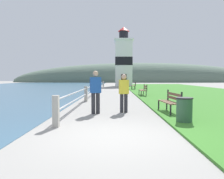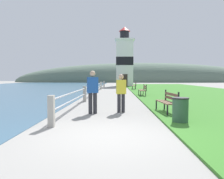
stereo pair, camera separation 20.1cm
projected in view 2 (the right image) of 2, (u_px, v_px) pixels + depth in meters
ground_plane at (106, 136)px, 5.49m from camera, size 160.00×160.00×0.00m
grass_verge at (192, 92)px, 21.84m from camera, size 12.00×49.64×0.06m
seawall_railing at (96, 87)px, 20.04m from camera, size 0.18×27.31×0.95m
park_bench_near at (168, 100)px, 8.95m from camera, size 0.61×1.66×0.94m
park_bench_midway at (143, 89)px, 17.30m from camera, size 0.52×1.94×0.94m
park_bench_far at (135, 85)px, 26.39m from camera, size 0.56×1.68×0.94m
lighthouse at (124, 60)px, 36.44m from camera, size 3.18×3.18×9.86m
person_strolling at (121, 92)px, 9.17m from camera, size 0.43×0.28×1.62m
person_by_railing at (93, 91)px, 8.87m from camera, size 0.48×0.35×1.75m
trash_bin at (180, 110)px, 6.99m from camera, size 0.54×0.54×0.84m
distant_hillside at (141, 82)px, 68.30m from camera, size 80.00×16.00×12.00m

